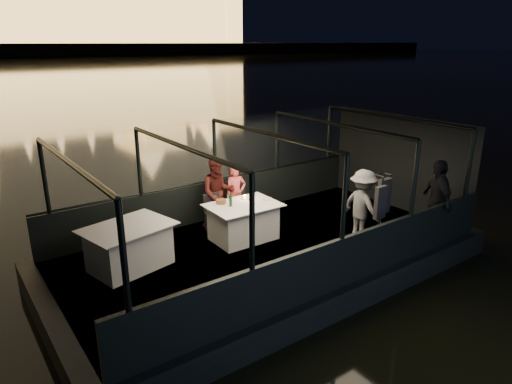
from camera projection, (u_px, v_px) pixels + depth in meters
boat_hull at (267, 268)px, 9.40m from camera, size 8.60×4.40×1.00m
boat_deck at (268, 247)px, 9.25m from camera, size 8.00×4.00×0.04m
gunwale_port at (216, 199)px, 10.64m from camera, size 8.00×0.08×0.90m
gunwale_starboard at (341, 263)px, 7.56m from camera, size 8.00×0.08×0.90m
cabin_glass_port at (215, 151)px, 10.28m from camera, size 8.00×0.02×1.40m
cabin_glass_starboard at (345, 198)px, 7.20m from camera, size 8.00×0.02×1.40m
cabin_roof_glass at (269, 134)px, 8.52m from camera, size 8.00×4.00×0.02m
end_wall_fore at (50, 243)px, 6.66m from camera, size 0.02×4.00×2.30m
end_wall_aft at (398, 162)px, 11.11m from camera, size 0.02×4.00×2.30m
canopy_ribs at (268, 192)px, 8.88m from camera, size 8.00×4.00×2.30m
dining_table_central at (243, 222)px, 9.47m from camera, size 1.47×1.08×0.77m
dining_table_aft at (129, 248)px, 8.26m from camera, size 1.73×1.42×0.81m
chair_port_left at (216, 212)px, 9.86m from camera, size 0.42×0.42×0.81m
chair_port_right at (240, 204)px, 10.31m from camera, size 0.58×0.58×0.93m
coat_stand at (380, 210)px, 8.68m from camera, size 0.56×0.50×1.64m
person_woman_coral at (236, 191)px, 10.28m from camera, size 0.53×0.39×1.34m
person_man_maroon at (218, 194)px, 10.03m from camera, size 0.91×0.81×1.57m
passenger_stripe at (363, 202)px, 9.27m from camera, size 0.62×1.02×1.52m
passenger_dark at (436, 201)px, 9.31m from camera, size 0.86×1.09×1.72m
wine_bottle at (231, 199)px, 9.21m from camera, size 0.07×0.07×0.29m
bread_basket at (221, 202)px, 9.41m from camera, size 0.28×0.28×0.08m
amber_candle at (245, 197)px, 9.69m from camera, size 0.07×0.07×0.07m
plate_near at (267, 199)px, 9.67m from camera, size 0.30×0.30×0.01m
plate_far at (223, 202)px, 9.48m from camera, size 0.28×0.28×0.02m
wine_glass_white at (229, 201)px, 9.25m from camera, size 0.08×0.08×0.21m
wine_glass_red at (251, 191)px, 9.91m from camera, size 0.07×0.07×0.19m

